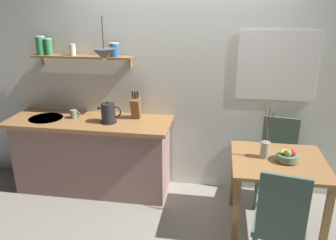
# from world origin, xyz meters

# --- Properties ---
(ground_plane) EXTENTS (14.00, 14.00, 0.00)m
(ground_plane) POSITION_xyz_m (0.00, 0.00, 0.00)
(ground_plane) COLOR gray
(back_wall) EXTENTS (6.80, 0.11, 2.70)m
(back_wall) POSITION_xyz_m (0.20, 0.65, 1.35)
(back_wall) COLOR silver
(back_wall) RESTS_ON ground_plane
(kitchen_counter) EXTENTS (1.83, 0.63, 0.88)m
(kitchen_counter) POSITION_xyz_m (-1.00, 0.32, 0.45)
(kitchen_counter) COLOR gray
(kitchen_counter) RESTS_ON ground_plane
(wall_shelf) EXTENTS (1.14, 0.20, 0.33)m
(wall_shelf) POSITION_xyz_m (-1.19, 0.49, 1.60)
(wall_shelf) COLOR brown
(dining_table) EXTENTS (0.86, 0.79, 0.75)m
(dining_table) POSITION_xyz_m (1.00, -0.12, 0.62)
(dining_table) COLOR #9E6B3D
(dining_table) RESTS_ON ground_plane
(dining_chair_near) EXTENTS (0.47, 0.47, 1.01)m
(dining_chair_near) POSITION_xyz_m (0.93, -0.80, 0.55)
(dining_chair_near) COLOR #4C6B5B
(dining_chair_near) RESTS_ON ground_plane
(dining_chair_far) EXTENTS (0.49, 0.47, 0.95)m
(dining_chair_far) POSITION_xyz_m (1.09, 0.42, 0.53)
(dining_chair_far) COLOR #4C6B5B
(dining_chair_far) RESTS_ON ground_plane
(fruit_bowl) EXTENTS (0.21, 0.21, 0.13)m
(fruit_bowl) POSITION_xyz_m (1.07, -0.13, 0.80)
(fruit_bowl) COLOR slate
(fruit_bowl) RESTS_ON dining_table
(twig_vase) EXTENTS (0.10, 0.08, 0.53)m
(twig_vase) POSITION_xyz_m (0.87, -0.08, 0.84)
(twig_vase) COLOR #B7B2A8
(twig_vase) RESTS_ON dining_table
(electric_kettle) EXTENTS (0.26, 0.17, 0.24)m
(electric_kettle) POSITION_xyz_m (-0.75, 0.25, 0.99)
(electric_kettle) COLOR black
(electric_kettle) RESTS_ON kitchen_counter
(knife_block) EXTENTS (0.10, 0.16, 0.32)m
(knife_block) POSITION_xyz_m (-0.49, 0.44, 1.01)
(knife_block) COLOR brown
(knife_block) RESTS_ON kitchen_counter
(coffee_mug_by_sink) EXTENTS (0.12, 0.08, 0.09)m
(coffee_mug_by_sink) POSITION_xyz_m (-1.19, 0.33, 0.93)
(coffee_mug_by_sink) COLOR slate
(coffee_mug_by_sink) RESTS_ON kitchen_counter
(pendant_lamp) EXTENTS (0.23, 0.23, 0.44)m
(pendant_lamp) POSITION_xyz_m (-0.76, 0.26, 1.62)
(pendant_lamp) COLOR black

